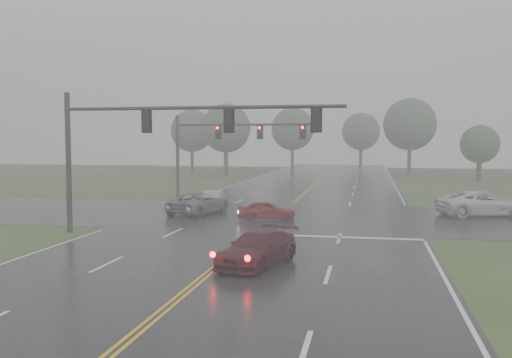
% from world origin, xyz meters
% --- Properties ---
extents(ground, '(180.00, 180.00, 0.00)m').
position_xyz_m(ground, '(0.00, 0.00, 0.00)').
color(ground, '#33481F').
rests_on(ground, ground).
extents(main_road, '(18.00, 160.00, 0.02)m').
position_xyz_m(main_road, '(0.00, 20.00, 0.00)').
color(main_road, black).
rests_on(main_road, ground).
extents(cross_street, '(120.00, 14.00, 0.02)m').
position_xyz_m(cross_street, '(0.00, 22.00, 0.00)').
color(cross_street, black).
rests_on(cross_street, ground).
extents(stop_bar, '(8.50, 0.50, 0.01)m').
position_xyz_m(stop_bar, '(4.50, 14.40, 0.00)').
color(stop_bar, silver).
rests_on(stop_bar, ground).
extents(sedan_maroon, '(3.15, 5.07, 1.37)m').
position_xyz_m(sedan_maroon, '(1.57, 7.03, 0.00)').
color(sedan_maroon, '#3C0B13').
rests_on(sedan_maroon, ground).
extents(sedan_red, '(3.79, 1.86, 1.24)m').
position_xyz_m(sedan_red, '(-0.35, 19.81, 0.00)').
color(sedan_red, maroon).
rests_on(sedan_red, ground).
extents(sedan_silver, '(1.95, 4.22, 1.34)m').
position_xyz_m(sedan_silver, '(-5.38, 25.40, 0.00)').
color(sedan_silver, '#93969A').
rests_on(sedan_silver, ground).
extents(car_grey, '(3.70, 5.74, 1.47)m').
position_xyz_m(car_grey, '(-5.43, 21.91, 0.00)').
color(car_grey, '#5C5E64').
rests_on(car_grey, ground).
extents(pickup_white, '(6.53, 4.52, 1.66)m').
position_xyz_m(pickup_white, '(13.43, 24.68, 0.00)').
color(pickup_white, silver).
rests_on(pickup_white, ground).
extents(signal_gantry_near, '(15.19, 0.34, 7.66)m').
position_xyz_m(signal_gantry_near, '(-5.44, 13.21, 5.43)').
color(signal_gantry_near, black).
rests_on(signal_gantry_near, ground).
extents(signal_gantry_far, '(12.11, 0.36, 7.20)m').
position_xyz_m(signal_gantry_far, '(-6.51, 31.33, 5.04)').
color(signal_gantry_far, black).
rests_on(signal_gantry_far, ground).
extents(tree_nw_a, '(6.89, 6.89, 10.12)m').
position_xyz_m(tree_nw_a, '(-13.87, 62.58, 6.66)').
color(tree_nw_a, '#382B24').
rests_on(tree_nw_a, ground).
extents(tree_ne_a, '(7.48, 7.48, 10.98)m').
position_xyz_m(tree_ne_a, '(11.57, 68.86, 7.23)').
color(tree_ne_a, '#382B24').
rests_on(tree_ne_a, ground).
extents(tree_n_mid, '(7.03, 7.03, 10.33)m').
position_xyz_m(tree_n_mid, '(-6.57, 78.50, 6.80)').
color(tree_n_mid, '#382B24').
rests_on(tree_n_mid, ground).
extents(tree_e_near, '(4.67, 4.67, 6.86)m').
position_xyz_m(tree_e_near, '(19.14, 58.13, 4.50)').
color(tree_e_near, '#382B24').
rests_on(tree_e_near, ground).
extents(tree_nw_b, '(6.66, 6.66, 9.78)m').
position_xyz_m(tree_nw_b, '(-21.54, 70.99, 6.44)').
color(tree_nw_b, '#382B24').
rests_on(tree_nw_b, ground).
extents(tree_n_far, '(6.73, 6.73, 9.88)m').
position_xyz_m(tree_n_far, '(4.44, 88.17, 6.50)').
color(tree_n_far, '#382B24').
rests_on(tree_n_far, ground).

